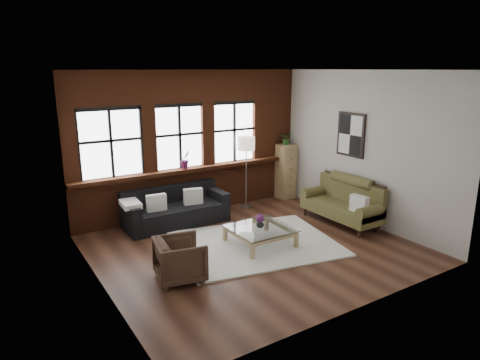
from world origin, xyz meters
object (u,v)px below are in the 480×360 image
dark_sofa (176,206)px  floor_lamp (246,170)px  coffee_table (260,236)px  vintage_settee (341,201)px  armchair (180,259)px  drawer_chest (285,171)px  vase (260,224)px

dark_sofa → floor_lamp: (1.88, 0.16, 0.53)m
dark_sofa → floor_lamp: floor_lamp is taller
coffee_table → dark_sofa: bearing=114.6°
vintage_settee → dark_sofa: bearing=148.4°
coffee_table → floor_lamp: 2.39m
armchair → dark_sofa: bearing=-11.6°
armchair → coffee_table: armchair is taller
drawer_chest → floor_lamp: size_ratio=0.75×
vase → coffee_table: bearing=90.0°
armchair → floor_lamp: size_ratio=0.40×
drawer_chest → armchair: bearing=-147.6°
vintage_settee → vase: (-2.12, -0.04, -0.07)m
dark_sofa → coffee_table: size_ratio=2.02×
vintage_settee → floor_lamp: size_ratio=1.01×
coffee_table → vase: (0.00, -0.00, 0.25)m
coffee_table → armchair: bearing=-166.6°
armchair → coffee_table: 1.89m
vintage_settee → drawer_chest: (0.19, 2.15, 0.19)m
vase → floor_lamp: floor_lamp is taller
floor_lamp → drawer_chest: bearing=6.9°
dark_sofa → armchair: dark_sofa is taller
vase → drawer_chest: drawer_chest is taller
dark_sofa → drawer_chest: size_ratio=1.58×
vintage_settee → floor_lamp: 2.32m
dark_sofa → vintage_settee: vintage_settee is taller
vintage_settee → floor_lamp: bearing=119.1°
drawer_chest → vase: bearing=-136.5°
coffee_table → drawer_chest: 3.22m
floor_lamp → dark_sofa: bearing=-175.3°
dark_sofa → vintage_settee: 3.50m
vase → drawer_chest: (2.31, 2.19, 0.26)m
coffee_table → drawer_chest: size_ratio=0.78×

